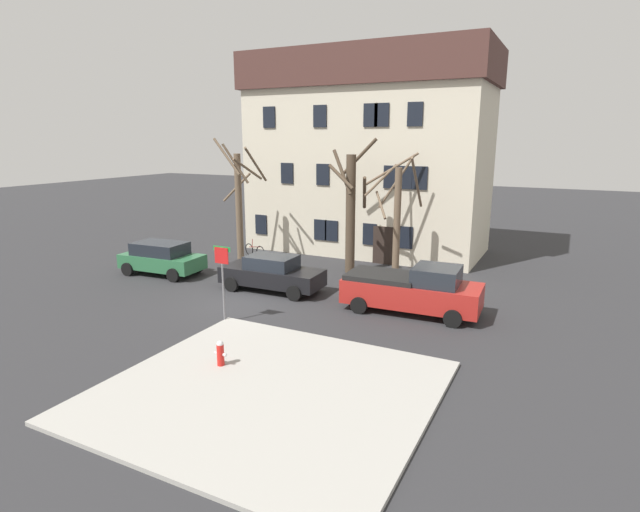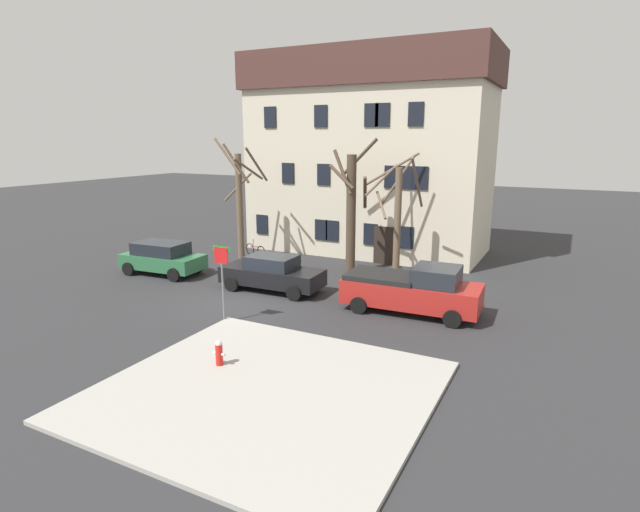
% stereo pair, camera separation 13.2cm
% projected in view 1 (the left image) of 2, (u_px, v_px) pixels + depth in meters
% --- Properties ---
extents(ground_plane, '(120.00, 120.00, 0.00)m').
position_uv_depth(ground_plane, '(241.00, 302.00, 21.42)').
color(ground_plane, '#2D2D30').
extents(sidewalk_slab, '(8.75, 8.13, 0.12)m').
position_uv_depth(sidewalk_slab, '(268.00, 390.00, 13.79)').
color(sidewalk_slab, '#A8A59E').
rests_on(sidewalk_slab, ground_plane).
extents(building_main, '(14.37, 6.91, 11.74)m').
position_uv_depth(building_main, '(368.00, 152.00, 30.34)').
color(building_main, beige).
rests_on(building_main, ground_plane).
extents(tree_bare_near, '(2.52, 2.54, 6.83)m').
position_uv_depth(tree_bare_near, '(239.00, 200.00, 28.13)').
color(tree_bare_near, brown).
rests_on(tree_bare_near, ground_plane).
extents(tree_bare_mid, '(2.06, 2.11, 6.84)m').
position_uv_depth(tree_bare_mid, '(351.00, 209.00, 25.43)').
color(tree_bare_mid, '#4C3D2D').
rests_on(tree_bare_mid, ground_plane).
extents(tree_bare_far, '(2.95, 3.20, 6.12)m').
position_uv_depth(tree_bare_far, '(396.00, 214.00, 24.56)').
color(tree_bare_far, brown).
rests_on(tree_bare_far, ground_plane).
extents(car_green_wagon, '(4.33, 2.33, 1.65)m').
position_uv_depth(car_green_wagon, '(162.00, 258.00, 25.59)').
color(car_green_wagon, '#2D6B42').
rests_on(car_green_wagon, ground_plane).
extents(car_black_sedan, '(4.79, 2.14, 1.64)m').
position_uv_depth(car_black_sedan, '(272.00, 273.00, 22.83)').
color(car_black_sedan, black).
rests_on(car_black_sedan, ground_plane).
extents(pickup_truck_red, '(5.48, 2.43, 1.97)m').
position_uv_depth(pickup_truck_red, '(413.00, 289.00, 19.94)').
color(pickup_truck_red, '#AD231E').
rests_on(pickup_truck_red, ground_plane).
extents(fire_hydrant, '(0.42, 0.22, 0.79)m').
position_uv_depth(fire_hydrant, '(220.00, 353.00, 15.10)').
color(fire_hydrant, red).
rests_on(fire_hydrant, sidewalk_slab).
extents(street_sign_pole, '(0.76, 0.07, 2.95)m').
position_uv_depth(street_sign_pole, '(222.00, 270.00, 18.58)').
color(street_sign_pole, slate).
rests_on(street_sign_pole, ground_plane).
extents(bicycle_leaning, '(1.69, 0.56, 1.03)m').
position_uv_depth(bicycle_leaning, '(255.00, 250.00, 29.53)').
color(bicycle_leaning, black).
rests_on(bicycle_leaning, ground_plane).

